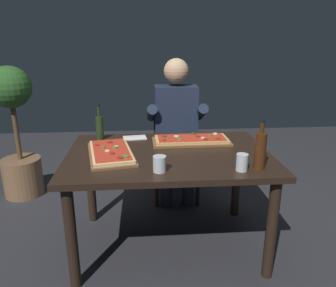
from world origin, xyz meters
The scene contains 12 objects.
ground_plane centered at (0.00, 0.00, 0.00)m, with size 6.40×6.40×0.00m, color #2D2D33.
dining_table centered at (0.00, 0.00, 0.64)m, with size 1.40×0.96×0.74m.
pizza_rectangular_front centered at (0.19, 0.21, 0.76)m, with size 0.59×0.26×0.05m.
pizza_rectangular_left centered at (-0.39, -0.02, 0.76)m, with size 0.38×0.58×0.05m.
wine_bottle_dark centered at (-0.51, 0.35, 0.84)m, with size 0.06×0.06×0.28m.
oil_bottle_amber centered at (0.53, -0.33, 0.86)m, with size 0.07×0.07×0.30m.
tumbler_near_camera centered at (0.41, -0.35, 0.79)m, with size 0.07×0.07×0.10m.
tumbler_far_side centered at (-0.08, -0.33, 0.79)m, with size 0.08×0.08×0.10m.
napkin_cutlery_set centered at (-0.24, 0.36, 0.74)m, with size 0.19×0.13×0.01m.
diner_chair centered at (0.13, 0.86, 0.49)m, with size 0.44×0.44×0.87m.
seated_diner centered at (0.13, 0.74, 0.74)m, with size 0.53×0.41×1.33m.
potted_plant_corner centered at (-1.37, 0.95, 0.65)m, with size 0.38×0.38×1.26m.
Camera 1 is at (-0.17, -2.15, 1.51)m, focal length 35.25 mm.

